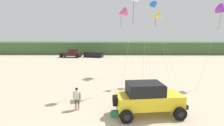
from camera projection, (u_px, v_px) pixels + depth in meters
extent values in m
cube|color=#426038|center=(101.00, 47.00, 52.02)|extent=(90.00, 8.68, 3.08)
cube|color=yellow|center=(149.00, 101.00, 12.95)|extent=(4.60, 2.40, 0.90)
cube|color=yellow|center=(172.00, 94.00, 13.08)|extent=(1.31, 1.82, 0.12)
cube|color=black|center=(144.00, 89.00, 12.78)|extent=(2.51, 2.04, 0.80)
cube|color=black|center=(162.00, 89.00, 12.92)|extent=(0.32, 1.67, 0.72)
cube|color=black|center=(181.00, 103.00, 13.26)|extent=(0.43, 1.81, 0.28)
cylinder|color=black|center=(115.00, 101.00, 12.67)|extent=(0.40, 0.81, 0.77)
cylinder|color=black|center=(167.00, 102.00, 14.26)|extent=(0.87, 0.41, 0.84)
cylinder|color=black|center=(167.00, 102.00, 14.26)|extent=(0.42, 0.37, 0.38)
cylinder|color=black|center=(180.00, 114.00, 12.24)|extent=(0.87, 0.41, 0.84)
cylinder|color=black|center=(180.00, 114.00, 12.24)|extent=(0.42, 0.37, 0.38)
cylinder|color=black|center=(121.00, 104.00, 13.85)|extent=(0.87, 0.41, 0.84)
cylinder|color=black|center=(121.00, 104.00, 13.85)|extent=(0.42, 0.37, 0.38)
cylinder|color=black|center=(126.00, 117.00, 11.83)|extent=(0.87, 0.41, 0.84)
cylinder|color=black|center=(126.00, 117.00, 11.83)|extent=(0.42, 0.37, 0.38)
cylinder|color=tan|center=(76.00, 106.00, 13.94)|extent=(0.14, 0.14, 0.49)
cylinder|color=#4C4233|center=(76.00, 101.00, 13.88)|extent=(0.15, 0.15, 0.36)
cube|color=silver|center=(76.00, 109.00, 14.01)|extent=(0.16, 0.28, 0.10)
cylinder|color=tan|center=(79.00, 106.00, 13.90)|extent=(0.14, 0.14, 0.49)
cylinder|color=#4C4233|center=(78.00, 101.00, 13.84)|extent=(0.15, 0.15, 0.36)
cube|color=silver|center=(79.00, 109.00, 13.97)|extent=(0.16, 0.28, 0.10)
cube|color=silver|center=(77.00, 95.00, 13.79)|extent=(0.44, 0.33, 0.54)
cylinder|color=tan|center=(74.00, 95.00, 13.84)|extent=(0.09, 0.09, 0.56)
cylinder|color=silver|center=(73.00, 93.00, 13.81)|extent=(0.11, 0.11, 0.16)
cylinder|color=tan|center=(80.00, 96.00, 13.74)|extent=(0.09, 0.09, 0.56)
cylinder|color=silver|center=(80.00, 93.00, 13.71)|extent=(0.11, 0.11, 0.16)
cylinder|color=tan|center=(77.00, 91.00, 13.74)|extent=(0.10, 0.10, 0.08)
sphere|color=tan|center=(77.00, 89.00, 13.72)|extent=(0.21, 0.21, 0.21)
sphere|color=black|center=(77.00, 89.00, 13.70)|extent=(0.21, 0.21, 0.21)
cube|color=#2D7F51|center=(115.00, 114.00, 12.77)|extent=(0.62, 0.46, 0.38)
cube|color=black|center=(71.00, 54.00, 43.36)|extent=(4.82, 2.51, 0.76)
cube|color=black|center=(73.00, 50.00, 43.16)|extent=(1.83, 2.00, 0.84)
cylinder|color=black|center=(80.00, 55.00, 44.17)|extent=(0.79, 0.36, 0.76)
cylinder|color=black|center=(77.00, 56.00, 42.12)|extent=(0.79, 0.36, 0.76)
cylinder|color=black|center=(65.00, 55.00, 44.72)|extent=(0.79, 0.36, 0.76)
cylinder|color=black|center=(61.00, 56.00, 42.67)|extent=(0.79, 0.36, 0.76)
cube|color=black|center=(94.00, 55.00, 43.48)|extent=(4.49, 2.68, 1.20)
cylinder|color=purple|center=(133.00, 13.00, 17.51)|extent=(0.05, 0.46, 1.94)
cylinder|color=silver|center=(128.00, 46.00, 17.40)|extent=(1.29, 1.23, 8.60)
cylinder|color=silver|center=(150.00, 21.00, 23.50)|extent=(0.61, 5.54, 13.96)
cylinder|color=silver|center=(147.00, 9.00, 17.67)|extent=(1.20, 3.18, 15.35)
cone|color=yellow|center=(157.00, 16.00, 20.49)|extent=(1.12, 1.09, 1.08)
cylinder|color=purple|center=(155.00, 22.00, 20.60)|extent=(0.05, 0.05, 0.86)
cylinder|color=silver|center=(164.00, 52.00, 18.98)|extent=(0.77, 4.24, 7.29)
cone|color=blue|center=(154.00, 6.00, 20.04)|extent=(0.98, 1.19, 1.16)
cylinder|color=yellow|center=(152.00, 17.00, 20.22)|extent=(0.05, 0.35, 1.89)
cylinder|color=silver|center=(166.00, 46.00, 19.55)|extent=(2.32, 2.32, 8.30)
cone|color=#E04C93|center=(122.00, 13.00, 24.75)|extent=(1.62, 1.76, 1.83)
cylinder|color=blue|center=(121.00, 21.00, 24.92)|extent=(0.05, 0.07, 1.49)
cylinder|color=silver|center=(129.00, 44.00, 24.15)|extent=(1.78, 2.50, 8.07)
cone|color=purple|center=(222.00, 10.00, 19.19)|extent=(1.54, 1.61, 1.37)
cylinder|color=green|center=(220.00, 21.00, 19.37)|extent=(0.05, 0.42, 1.74)
cylinder|color=silver|center=(210.00, 49.00, 18.78)|extent=(2.99, 2.14, 7.77)
cylinder|color=silver|center=(148.00, 22.00, 24.21)|extent=(0.89, 4.70, 13.76)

